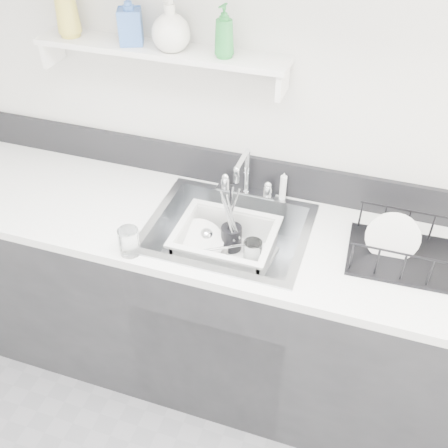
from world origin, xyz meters
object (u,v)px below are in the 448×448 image
(dish_rack, at_px, (405,244))
(counter_run, at_px, (227,306))
(sink, at_px, (228,245))
(wash_tub, at_px, (225,245))

(dish_rack, bearing_deg, counter_run, -179.21)
(counter_run, xyz_separation_m, dish_rack, (0.67, 0.04, 0.53))
(dish_rack, bearing_deg, sink, -179.21)
(counter_run, bearing_deg, wash_tub, -163.03)
(counter_run, bearing_deg, sink, 0.00)
(counter_run, relative_size, wash_tub, 8.03)
(counter_run, height_order, sink, sink)
(sink, relative_size, dish_rack, 1.62)
(sink, bearing_deg, wash_tub, -163.03)
(counter_run, xyz_separation_m, wash_tub, (-0.01, -0.00, 0.37))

